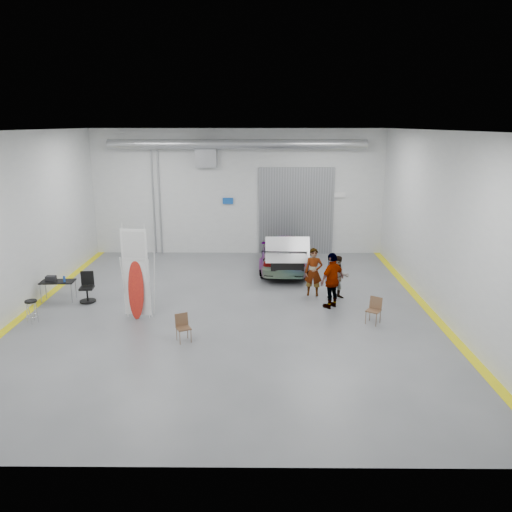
{
  "coord_description": "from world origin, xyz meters",
  "views": [
    {
      "loc": [
        1.05,
        -15.96,
        6.2
      ],
      "look_at": [
        0.91,
        1.72,
        1.5
      ],
      "focal_mm": 35.0,
      "sensor_mm": 36.0,
      "label": 1
    }
  ],
  "objects_px": {
    "work_table": "(56,281)",
    "folding_chair_near": "(184,333)",
    "shop_stool": "(32,312)",
    "folding_chair_far": "(373,316)",
    "office_chair": "(88,289)",
    "person_c": "(332,280)",
    "sedan_car": "(284,252)",
    "person_a": "(314,272)",
    "surfboard_display": "(137,281)",
    "person_b": "(338,277)"
  },
  "relations": [
    {
      "from": "surfboard_display",
      "to": "person_a",
      "type": "bearing_deg",
      "value": 29.41
    },
    {
      "from": "work_table",
      "to": "office_chair",
      "type": "relative_size",
      "value": 1.12
    },
    {
      "from": "folding_chair_far",
      "to": "person_a",
      "type": "bearing_deg",
      "value": 155.04
    },
    {
      "from": "folding_chair_near",
      "to": "office_chair",
      "type": "distance_m",
      "value": 5.21
    },
    {
      "from": "folding_chair_near",
      "to": "work_table",
      "type": "xyz_separation_m",
      "value": [
        -5.09,
        3.45,
        0.49
      ]
    },
    {
      "from": "folding_chair_far",
      "to": "work_table",
      "type": "relative_size",
      "value": 0.71
    },
    {
      "from": "person_a",
      "to": "shop_stool",
      "type": "relative_size",
      "value": 2.35
    },
    {
      "from": "sedan_car",
      "to": "person_a",
      "type": "bearing_deg",
      "value": 107.34
    },
    {
      "from": "person_a",
      "to": "office_chair",
      "type": "height_order",
      "value": "person_a"
    },
    {
      "from": "work_table",
      "to": "office_chair",
      "type": "xyz_separation_m",
      "value": [
        1.14,
        -0.07,
        -0.27
      ]
    },
    {
      "from": "sedan_car",
      "to": "office_chair",
      "type": "distance_m",
      "value": 8.44
    },
    {
      "from": "person_b",
      "to": "shop_stool",
      "type": "distance_m",
      "value": 10.45
    },
    {
      "from": "surfboard_display",
      "to": "folding_chair_near",
      "type": "distance_m",
      "value": 2.71
    },
    {
      "from": "person_c",
      "to": "folding_chair_near",
      "type": "relative_size",
      "value": 2.4
    },
    {
      "from": "person_b",
      "to": "work_table",
      "type": "relative_size",
      "value": 1.33
    },
    {
      "from": "person_b",
      "to": "office_chair",
      "type": "height_order",
      "value": "person_b"
    },
    {
      "from": "shop_stool",
      "to": "office_chair",
      "type": "bearing_deg",
      "value": 61.22
    },
    {
      "from": "person_a",
      "to": "surfboard_display",
      "type": "height_order",
      "value": "surfboard_display"
    },
    {
      "from": "folding_chair_far",
      "to": "office_chair",
      "type": "xyz_separation_m",
      "value": [
        -9.81,
        1.98,
        0.2
      ]
    },
    {
      "from": "shop_stool",
      "to": "office_chair",
      "type": "relative_size",
      "value": 0.71
    },
    {
      "from": "person_c",
      "to": "surfboard_display",
      "type": "relative_size",
      "value": 0.62
    },
    {
      "from": "person_b",
      "to": "surfboard_display",
      "type": "height_order",
      "value": "surfboard_display"
    },
    {
      "from": "person_b",
      "to": "person_c",
      "type": "xyz_separation_m",
      "value": [
        -0.36,
        -0.93,
        0.18
      ]
    },
    {
      "from": "folding_chair_near",
      "to": "office_chair",
      "type": "bearing_deg",
      "value": 113.9
    },
    {
      "from": "person_c",
      "to": "surfboard_display",
      "type": "xyz_separation_m",
      "value": [
        -6.47,
        -1.06,
        0.3
      ]
    },
    {
      "from": "folding_chair_near",
      "to": "work_table",
      "type": "relative_size",
      "value": 0.68
    },
    {
      "from": "person_c",
      "to": "folding_chair_near",
      "type": "xyz_separation_m",
      "value": [
        -4.72,
        -2.86,
        -0.73
      ]
    },
    {
      "from": "person_a",
      "to": "folding_chair_near",
      "type": "xyz_separation_m",
      "value": [
        -4.21,
        -4.12,
        -0.64
      ]
    },
    {
      "from": "folding_chair_near",
      "to": "work_table",
      "type": "bearing_deg",
      "value": 120.35
    },
    {
      "from": "person_c",
      "to": "shop_stool",
      "type": "bearing_deg",
      "value": -34.23
    },
    {
      "from": "sedan_car",
      "to": "person_c",
      "type": "distance_m",
      "value": 5.02
    },
    {
      "from": "person_a",
      "to": "folding_chair_far",
      "type": "bearing_deg",
      "value": -49.92
    },
    {
      "from": "work_table",
      "to": "folding_chair_far",
      "type": "bearing_deg",
      "value": -10.6
    },
    {
      "from": "sedan_car",
      "to": "work_table",
      "type": "distance_m",
      "value": 9.4
    },
    {
      "from": "person_a",
      "to": "folding_chair_far",
      "type": "height_order",
      "value": "person_a"
    },
    {
      "from": "office_chair",
      "to": "person_b",
      "type": "bearing_deg",
      "value": -3.28
    },
    {
      "from": "surfboard_display",
      "to": "shop_stool",
      "type": "distance_m",
      "value": 3.47
    },
    {
      "from": "person_c",
      "to": "folding_chair_far",
      "type": "distance_m",
      "value": 1.98
    },
    {
      "from": "folding_chair_near",
      "to": "shop_stool",
      "type": "bearing_deg",
      "value": 139.41
    },
    {
      "from": "person_a",
      "to": "work_table",
      "type": "xyz_separation_m",
      "value": [
        -9.31,
        -0.67,
        -0.16
      ]
    },
    {
      "from": "sedan_car",
      "to": "folding_chair_far",
      "type": "distance_m",
      "value": 6.79
    },
    {
      "from": "sedan_car",
      "to": "person_c",
      "type": "xyz_separation_m",
      "value": [
        1.42,
        -4.81,
        0.24
      ]
    },
    {
      "from": "shop_stool",
      "to": "person_c",
      "type": "bearing_deg",
      "value": 8.71
    },
    {
      "from": "sedan_car",
      "to": "work_table",
      "type": "xyz_separation_m",
      "value": [
        -8.4,
        -4.22,
        -0.0
      ]
    },
    {
      "from": "surfboard_display",
      "to": "folding_chair_near",
      "type": "bearing_deg",
      "value": -37.73
    },
    {
      "from": "work_table",
      "to": "folding_chair_near",
      "type": "bearing_deg",
      "value": -34.13
    },
    {
      "from": "person_a",
      "to": "shop_stool",
      "type": "xyz_separation_m",
      "value": [
        -9.28,
        -2.75,
        -0.52
      ]
    },
    {
      "from": "folding_chair_near",
      "to": "office_chair",
      "type": "relative_size",
      "value": 0.77
    },
    {
      "from": "person_a",
      "to": "folding_chair_near",
      "type": "relative_size",
      "value": 2.19
    },
    {
      "from": "surfboard_display",
      "to": "sedan_car",
      "type": "bearing_deg",
      "value": 57.49
    }
  ]
}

